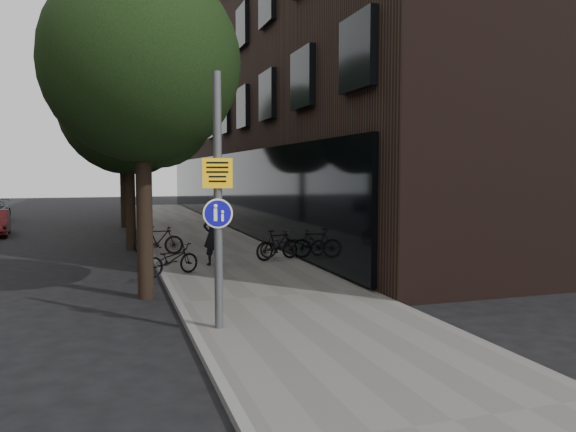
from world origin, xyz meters
name	(u,v)px	position (x,y,z in m)	size (l,w,h in m)	color
ground	(324,345)	(0.00, 0.00, 0.00)	(120.00, 120.00, 0.00)	black
sidewalk	(222,256)	(0.25, 10.00, 0.06)	(4.50, 60.00, 0.12)	#62605B
curb_edge	(154,259)	(-2.00, 10.00, 0.07)	(0.15, 60.00, 0.13)	slate
building_right_dark_brick	(323,65)	(8.50, 22.00, 9.00)	(12.00, 40.00, 18.00)	black
street_tree_near	(144,73)	(-2.53, 4.64, 5.11)	(4.40, 4.40, 7.50)	black
street_tree_mid	(130,112)	(-2.53, 13.14, 5.11)	(5.00, 5.00, 7.80)	black
street_tree_far	(124,129)	(-2.53, 22.14, 5.11)	(5.00, 5.00, 7.80)	black
signpost	(218,200)	(-1.54, 1.16, 2.39)	(0.51, 0.15, 4.49)	#595B5E
pedestrian	(213,235)	(-0.42, 7.93, 1.02)	(0.66, 0.43, 1.80)	black
parked_bike_facade_near	(284,245)	(2.00, 8.62, 0.53)	(0.55, 1.57, 0.82)	black
parked_bike_facade_far	(278,245)	(1.68, 8.26, 0.60)	(0.45, 1.60, 0.96)	black
parked_bike_curb_near	(171,259)	(-1.80, 6.61, 0.55)	(0.57, 1.63, 0.85)	black
parked_bike_curb_far	(159,240)	(-1.80, 10.54, 0.61)	(0.46, 1.63, 0.98)	black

